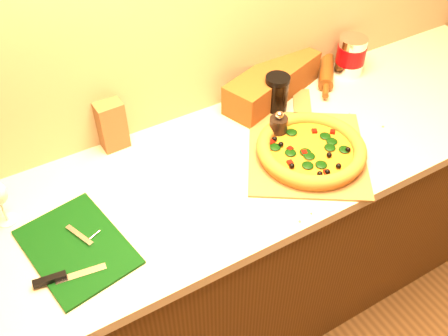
% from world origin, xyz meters
% --- Properties ---
extents(cabinet, '(2.80, 0.65, 0.86)m').
position_xyz_m(cabinet, '(0.00, 1.43, 0.43)').
color(cabinet, '#462B0F').
rests_on(cabinet, ground).
extents(countertop, '(2.84, 0.68, 0.04)m').
position_xyz_m(countertop, '(0.00, 1.43, 0.88)').
color(countertop, '#C1B097').
rests_on(countertop, cabinet).
extents(pizza_peel, '(0.57, 0.62, 0.01)m').
position_xyz_m(pizza_peel, '(0.31, 1.36, 0.90)').
color(pizza_peel, brown).
rests_on(pizza_peel, countertop).
extents(pizza, '(0.37, 0.37, 0.05)m').
position_xyz_m(pizza, '(0.30, 1.33, 0.93)').
color(pizza, '#BF762F').
rests_on(pizza, pizza_peel).
extents(cutting_board, '(0.30, 0.38, 0.03)m').
position_xyz_m(cutting_board, '(-0.52, 1.35, 0.91)').
color(cutting_board, black).
rests_on(cutting_board, countertop).
extents(pepper_grinder, '(0.06, 0.06, 0.12)m').
position_xyz_m(pepper_grinder, '(0.26, 1.47, 0.95)').
color(pepper_grinder, black).
rests_on(pepper_grinder, countertop).
extents(rolling_pin, '(0.29, 0.35, 0.06)m').
position_xyz_m(rolling_pin, '(0.67, 1.72, 0.93)').
color(rolling_pin, '#58320F').
rests_on(rolling_pin, countertop).
extents(coffee_canister, '(0.12, 0.12, 0.16)m').
position_xyz_m(coffee_canister, '(0.75, 1.67, 0.98)').
color(coffee_canister, silver).
rests_on(coffee_canister, countertop).
extents(bread_bag, '(0.46, 0.28, 0.12)m').
position_xyz_m(bread_bag, '(0.39, 1.69, 0.96)').
color(bread_bag, '#622D12').
rests_on(bread_bag, countertop).
extents(paper_bag, '(0.09, 0.07, 0.18)m').
position_xyz_m(paper_bag, '(-0.25, 1.72, 0.99)').
color(paper_bag, brown).
rests_on(paper_bag, countertop).
extents(dark_jar, '(0.09, 0.09, 0.15)m').
position_xyz_m(dark_jar, '(0.35, 1.61, 0.97)').
color(dark_jar, black).
rests_on(dark_jar, countertop).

